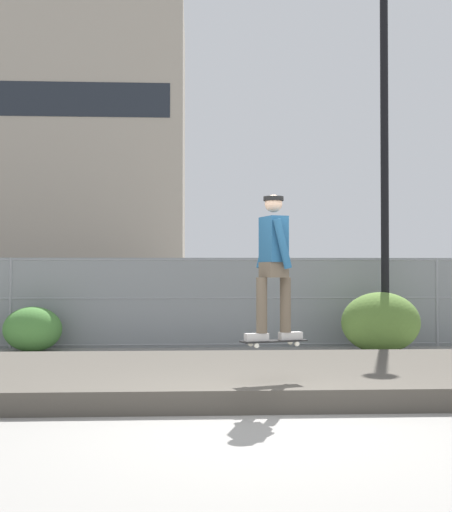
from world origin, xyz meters
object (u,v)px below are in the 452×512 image
object	(u,v)px
street_lamp	(384,117)
shrub_center	(33,329)
skateboard	(274,341)
parked_car_mid	(256,300)
shrub_right	(381,323)
parked_car_near	(6,301)
skater	(274,258)

from	to	relation	value
street_lamp	shrub_center	xyz separation A→B (m)	(-6.97, 0.06, -4.23)
skateboard	parked_car_mid	distance (m)	9.08
skateboard	shrub_right	distance (m)	5.49
street_lamp	shrub_right	size ratio (longest dim) A/B	5.02
parked_car_near	shrub_center	distance (m)	3.90
street_lamp	parked_car_near	world-z (taller)	street_lamp
parked_car_near	shrub_right	size ratio (longest dim) A/B	3.00
skater	street_lamp	world-z (taller)	street_lamp
parked_car_mid	skateboard	bearing A→B (deg)	-94.02
skater	parked_car_near	xyz separation A→B (m)	(-5.60, 8.91, -0.91)
parked_car_mid	shrub_right	bearing A→B (deg)	-64.69
skateboard	shrub_right	size ratio (longest dim) A/B	0.54
parked_car_near	skateboard	bearing A→B (deg)	-57.86
skateboard	shrub_center	bearing A→B (deg)	127.49
parked_car_near	shrub_right	xyz separation A→B (m)	(8.25, -4.11, -0.25)
street_lamp	parked_car_mid	xyz separation A→B (m)	(-2.24, 3.80, -3.83)
shrub_right	street_lamp	bearing A→B (deg)	63.94
skateboard	shrub_center	size ratio (longest dim) A/B	0.72
skater	shrub_center	xyz separation A→B (m)	(-4.09, 5.33, -1.30)
parked_car_mid	shrub_center	bearing A→B (deg)	-141.71
parked_car_mid	shrub_right	distance (m)	4.72
skater	shrub_right	bearing A→B (deg)	61.08
skateboard	street_lamp	world-z (taller)	street_lamp
skateboard	skater	xyz separation A→B (m)	(0.00, 0.00, 0.99)
street_lamp	shrub_right	distance (m)	4.11
shrub_center	skater	bearing A→B (deg)	-52.51
skateboard	parked_car_mid	xyz separation A→B (m)	(0.64, 9.06, 0.08)
skateboard	shrub_right	bearing A→B (deg)	61.08
skater	parked_car_near	distance (m)	10.56
skateboard	street_lamp	size ratio (longest dim) A/B	0.11
parked_car_near	shrub_right	distance (m)	9.22
skater	parked_car_near	world-z (taller)	skater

